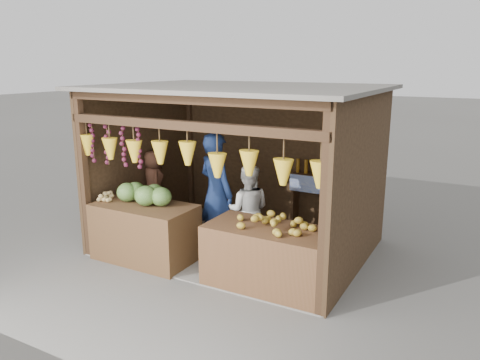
{
  "coord_description": "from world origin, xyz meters",
  "views": [
    {
      "loc": [
        3.56,
        -6.43,
        2.99
      ],
      "look_at": [
        0.08,
        -0.1,
        1.19
      ],
      "focal_mm": 35.0,
      "sensor_mm": 36.0,
      "label": 1
    }
  ],
  "objects_px": {
    "counter_left": "(145,232)",
    "woman_standing": "(248,210)",
    "vendor_seated": "(154,182)",
    "man_standing": "(216,192)",
    "counter_right": "(269,258)"
  },
  "relations": [
    {
      "from": "counter_left",
      "to": "vendor_seated",
      "type": "xyz_separation_m",
      "value": [
        -0.76,
        1.17,
        0.44
      ]
    },
    {
      "from": "counter_left",
      "to": "vendor_seated",
      "type": "height_order",
      "value": "vendor_seated"
    },
    {
      "from": "counter_left",
      "to": "woman_standing",
      "type": "xyz_separation_m",
      "value": [
        1.29,
        0.98,
        0.29
      ]
    },
    {
      "from": "counter_left",
      "to": "woman_standing",
      "type": "relative_size",
      "value": 1.07
    },
    {
      "from": "counter_right",
      "to": "man_standing",
      "type": "relative_size",
      "value": 0.89
    },
    {
      "from": "man_standing",
      "to": "vendor_seated",
      "type": "relative_size",
      "value": 1.65
    },
    {
      "from": "counter_left",
      "to": "man_standing",
      "type": "distance_m",
      "value": 1.28
    },
    {
      "from": "vendor_seated",
      "to": "man_standing",
      "type": "bearing_deg",
      "value": -152.95
    },
    {
      "from": "counter_right",
      "to": "man_standing",
      "type": "distance_m",
      "value": 1.64
    },
    {
      "from": "counter_right",
      "to": "man_standing",
      "type": "bearing_deg",
      "value": 149.04
    },
    {
      "from": "man_standing",
      "to": "vendor_seated",
      "type": "bearing_deg",
      "value": 10.3
    },
    {
      "from": "woman_standing",
      "to": "vendor_seated",
      "type": "xyz_separation_m",
      "value": [
        -2.05,
        0.2,
        0.15
      ]
    },
    {
      "from": "counter_left",
      "to": "man_standing",
      "type": "bearing_deg",
      "value": 48.61
    },
    {
      "from": "woman_standing",
      "to": "man_standing",
      "type": "bearing_deg",
      "value": -9.28
    },
    {
      "from": "man_standing",
      "to": "vendor_seated",
      "type": "distance_m",
      "value": 1.56
    }
  ]
}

